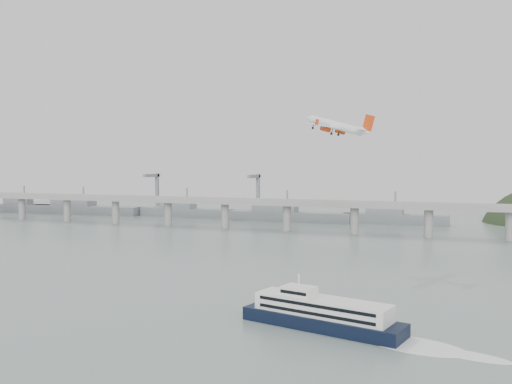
% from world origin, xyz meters
% --- Properties ---
extents(ground, '(900.00, 900.00, 0.00)m').
position_xyz_m(ground, '(0.00, 0.00, 0.00)').
color(ground, slate).
rests_on(ground, ground).
extents(bridge, '(800.00, 22.00, 23.90)m').
position_xyz_m(bridge, '(-1.15, 200.00, 17.65)').
color(bridge, gray).
rests_on(bridge, ground).
extents(distant_fleet, '(453.00, 60.90, 40.00)m').
position_xyz_m(distant_fleet, '(-155.36, 265.08, 6.22)').
color(distant_fleet, slate).
rests_on(distant_fleet, ground).
extents(ferry, '(80.84, 28.48, 15.46)m').
position_xyz_m(ferry, '(51.14, -25.14, 4.19)').
color(ferry, black).
rests_on(ferry, ground).
extents(airliner, '(39.73, 37.36, 13.91)m').
position_xyz_m(airliner, '(31.81, 83.87, 67.87)').
color(airliner, white).
rests_on(airliner, ground).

